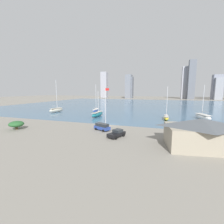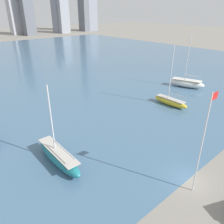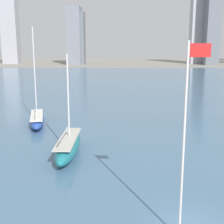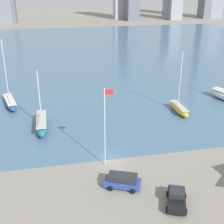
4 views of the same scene
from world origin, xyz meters
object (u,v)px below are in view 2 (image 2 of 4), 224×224
(sailboat_yellow, at_px, (170,101))
(sailboat_teal, at_px, (58,156))
(flag_pole, at_px, (202,142))
(sailboat_white, at_px, (187,83))

(sailboat_yellow, xyz_separation_m, sailboat_teal, (-26.43, -1.88, 0.16))
(flag_pole, height_order, sailboat_white, sailboat_white)
(sailboat_yellow, bearing_deg, sailboat_teal, -175.95)
(sailboat_yellow, relative_size, sailboat_teal, 1.17)
(flag_pole, relative_size, sailboat_white, 0.91)
(flag_pole, bearing_deg, sailboat_yellow, 41.38)
(flag_pole, relative_size, sailboat_teal, 1.11)
(flag_pole, distance_m, sailboat_yellow, 24.26)
(sailboat_white, bearing_deg, sailboat_teal, 170.04)
(sailboat_white, xyz_separation_m, sailboat_teal, (-39.14, -6.04, -0.04))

